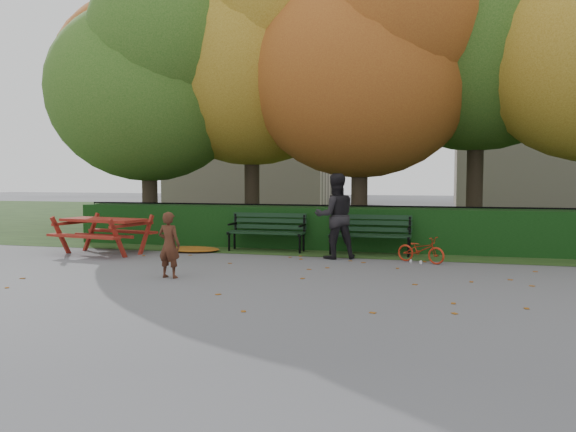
% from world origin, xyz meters
% --- Properties ---
extents(ground, '(90.00, 90.00, 0.00)m').
position_xyz_m(ground, '(0.00, 0.00, 0.00)').
color(ground, slate).
rests_on(ground, ground).
extents(grass_strip, '(90.00, 90.00, 0.00)m').
position_xyz_m(grass_strip, '(0.00, 14.00, 0.01)').
color(grass_strip, '#1D3413').
rests_on(grass_strip, ground).
extents(building_left, '(10.00, 7.00, 15.00)m').
position_xyz_m(building_left, '(-9.00, 26.00, 7.50)').
color(building_left, '#A69985').
rests_on(building_left, ground).
extents(building_right, '(9.00, 6.00, 12.00)m').
position_xyz_m(building_right, '(8.00, 28.00, 6.00)').
color(building_right, '#A69985').
rests_on(building_right, ground).
extents(hedge, '(13.00, 0.90, 1.00)m').
position_xyz_m(hedge, '(0.00, 4.50, 0.50)').
color(hedge, black).
rests_on(hedge, ground).
extents(iron_fence, '(14.00, 0.04, 1.02)m').
position_xyz_m(iron_fence, '(0.00, 5.30, 0.54)').
color(iron_fence, black).
rests_on(iron_fence, ground).
extents(tree_a, '(5.88, 5.60, 7.48)m').
position_xyz_m(tree_a, '(-5.19, 5.58, 4.52)').
color(tree_a, black).
rests_on(tree_a, ground).
extents(tree_b, '(6.72, 6.40, 8.79)m').
position_xyz_m(tree_b, '(-2.44, 6.75, 5.40)').
color(tree_b, black).
rests_on(tree_b, ground).
extents(tree_c, '(6.30, 6.00, 8.00)m').
position_xyz_m(tree_c, '(0.83, 5.96, 4.82)').
color(tree_c, black).
rests_on(tree_c, ground).
extents(tree_d, '(7.14, 6.80, 9.58)m').
position_xyz_m(tree_d, '(3.88, 7.23, 5.98)').
color(tree_d, black).
rests_on(tree_d, ground).
extents(tree_f, '(6.93, 6.60, 9.19)m').
position_xyz_m(tree_f, '(-7.13, 9.24, 5.69)').
color(tree_f, black).
rests_on(tree_f, ground).
extents(bench_left, '(1.80, 0.57, 0.88)m').
position_xyz_m(bench_left, '(-1.30, 3.70, 0.52)').
color(bench_left, black).
rests_on(bench_left, ground).
extents(bench_right, '(1.80, 0.57, 0.88)m').
position_xyz_m(bench_right, '(1.10, 3.70, 0.52)').
color(bench_right, black).
rests_on(bench_right, ground).
extents(picnic_table, '(2.08, 1.78, 0.91)m').
position_xyz_m(picnic_table, '(-4.71, 2.25, 0.62)').
color(picnic_table, maroon).
rests_on(picnic_table, ground).
extents(leaf_pile, '(1.50, 1.23, 0.09)m').
position_xyz_m(leaf_pile, '(-2.97, 3.20, 0.05)').
color(leaf_pile, brown).
rests_on(leaf_pile, ground).
extents(leaf_scatter, '(9.00, 5.70, 0.01)m').
position_xyz_m(leaf_scatter, '(0.00, 0.30, 0.01)').
color(leaf_scatter, brown).
rests_on(leaf_scatter, ground).
extents(child, '(0.44, 0.32, 1.14)m').
position_xyz_m(child, '(-1.88, -0.10, 0.57)').
color(child, '#462316').
rests_on(child, ground).
extents(adult, '(1.08, 0.98, 1.80)m').
position_xyz_m(adult, '(0.45, 2.90, 0.90)').
color(adult, black).
rests_on(adult, ground).
extents(bicycle, '(1.08, 0.75, 0.54)m').
position_xyz_m(bicycle, '(2.23, 2.76, 0.27)').
color(bicycle, '#A7230F').
rests_on(bicycle, ground).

